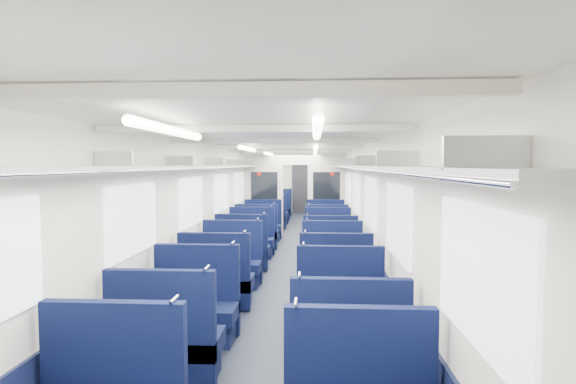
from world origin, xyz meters
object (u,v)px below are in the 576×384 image
Objects in this scene: seat_5 at (349,359)px; seat_13 at (330,254)px; seat_4 at (166,346)px; seat_6 at (195,310)px; seat_26 at (278,208)px; end_door at (301,189)px; seat_16 at (257,235)px; seat_17 at (327,235)px; seat_18 at (263,228)px; bulkhead at (295,192)px; seat_15 at (328,242)px; seat_25 at (322,211)px; seat_23 at (323,215)px; seat_9 at (335,284)px; seat_20 at (270,218)px; seat_22 at (273,214)px; seat_14 at (251,241)px; seat_21 at (324,219)px; seat_12 at (243,252)px; seat_24 at (276,211)px; seat_11 at (332,267)px; seat_7 at (341,313)px; seat_10 at (231,266)px; seat_19 at (325,228)px; seat_8 at (217,284)px; seat_27 at (322,208)px.

seat_13 is (0.00, 4.60, 0.00)m from seat_5.
seat_4 and seat_6 have the same top height.
seat_26 is at bearing 90.00° from seat_4.
seat_16 is (-0.83, -8.12, -0.66)m from end_door.
seat_18 is (-1.66, 1.22, 0.00)m from seat_17.
bulkhead reaches higher than seat_15.
seat_4 is 1.02m from seat_6.
seat_6 is 11.33m from seat_25.
seat_23 is at bearing -90.00° from seat_25.
seat_25 is at bearing -72.14° from end_door.
seat_9 is 9.97m from seat_25.
bulkhead reaches higher than seat_18.
seat_20 and seat_22 have the same top height.
seat_26 is at bearing 102.36° from seat_15.
seat_14 and seat_21 have the same top height.
seat_12 is at bearing -90.00° from seat_22.
seat_25 is (0.83, 3.41, -0.89)m from bulkhead.
seat_26 is (0.00, 8.78, 0.00)m from seat_12.
seat_6 is 1.00× the size of seat_24.
seat_24 is (0.00, 7.76, 0.00)m from seat_12.
seat_11 is at bearing 90.00° from seat_9.
seat_10 is at bearing 125.44° from seat_7.
bulkhead is at bearing 84.62° from seat_4.
seat_19 and seat_23 have the same top height.
seat_18 is 1.00× the size of seat_24.
seat_8 is 4.49m from seat_16.
seat_20 is (-1.66, 7.75, 0.00)m from seat_9.
seat_6 and seat_10 have the same top height.
seat_7 is 3.90m from seat_12.
seat_8 is at bearing 144.37° from seat_7.
seat_13 is at bearing -90.00° from seat_17.
seat_5 is at bearing -80.77° from seat_20.
seat_15 is 1.00× the size of seat_23.
seat_18 is (0.00, 2.17, 0.00)m from seat_14.
seat_23 is (1.66, 4.48, 0.00)m from seat_16.
seat_25 is at bearing 76.33° from bulkhead.
seat_18 is at bearing 90.00° from seat_14.
seat_6 is at bearing -90.00° from seat_20.
seat_20 and seat_27 have the same top height.
seat_18 is at bearing -177.58° from seat_19.
seat_15 is (0.00, 3.49, 0.00)m from seat_9.
seat_25 is (1.66, 1.13, 0.00)m from seat_22.
seat_25 is at bearing 90.00° from seat_7.
seat_6 is at bearing -90.00° from seat_14.
seat_6 is 2.86m from seat_11.
bulkhead reaches higher than seat_27.
seat_14 is 2.17m from seat_18.
seat_12 is 8.78m from seat_26.
seat_6 is 12.62m from seat_27.
seat_17 is (0.00, 5.68, 0.00)m from seat_7.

